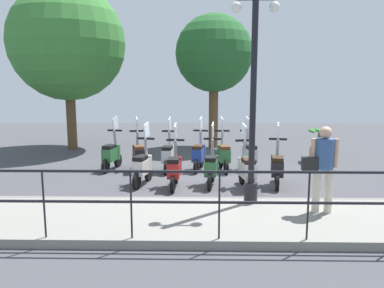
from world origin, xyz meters
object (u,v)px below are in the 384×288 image
scooter_far_0 (249,154)px  pedestrian_with_bag (323,163)px  tree_distant (214,54)px  potted_palm (319,148)px  scooter_near_0 (277,167)px  scooter_near_1 (247,169)px  lamp_post_near (253,108)px  scooter_far_2 (199,154)px  scooter_near_3 (174,168)px  tree_large (67,43)px  scooter_far_1 (224,154)px  scooter_far_5 (112,154)px  scooter_near_4 (143,166)px  scooter_far_4 (139,155)px  scooter_far_3 (168,155)px  scooter_near_2 (211,167)px

scooter_far_0 → pedestrian_with_bag: bearing=-176.5°
tree_distant → potted_palm: bearing=-129.5°
scooter_near_0 → scooter_near_1: (-0.24, 0.77, 0.00)m
lamp_post_near → scooter_far_2: bearing=17.2°
scooter_near_3 → scooter_far_0: (1.90, -2.05, 0.00)m
tree_large → scooter_far_2: tree_large is taller
scooter_far_1 → scooter_near_3: bearing=137.3°
scooter_far_2 → scooter_far_0: bearing=-77.2°
scooter_near_0 → scooter_near_1: 0.81m
lamp_post_near → scooter_far_5: size_ratio=2.76×
scooter_near_4 → scooter_far_4: size_ratio=1.00×
tree_large → scooter_far_1: size_ratio=3.96×
scooter_far_4 → tree_distant: bearing=-43.8°
pedestrian_with_bag → scooter_near_4: (2.32, 3.63, -0.60)m
scooter_far_1 → scooter_far_3: bearing=86.8°
lamp_post_near → scooter_far_2: (3.37, 1.04, -1.55)m
tree_distant → scooter_far_3: 5.37m
pedestrian_with_bag → tree_distant: (7.92, 1.69, 2.51)m
potted_palm → scooter_near_3: 5.42m
scooter_near_2 → scooter_far_0: (1.70, -1.15, 0.00)m
scooter_near_1 → scooter_near_2: size_ratio=1.00×
potted_palm → scooter_far_4: bearing=104.1°
pedestrian_with_bag → scooter_far_4: size_ratio=1.03×
scooter_far_1 → scooter_far_3: size_ratio=1.00×
scooter_far_3 → scooter_far_5: bearing=89.1°
scooter_near_3 → scooter_far_2: (1.85, -0.58, 0.00)m
scooter_near_2 → scooter_far_3: same height
scooter_near_3 → scooter_far_0: 2.79m
scooter_far_1 → lamp_post_near: bearing=178.6°
lamp_post_near → scooter_near_1: bearing=-3.9°
scooter_far_5 → scooter_near_1: bearing=-105.0°
potted_palm → scooter_far_1: 3.40m
tree_large → scooter_far_1: 7.48m
scooter_far_5 → tree_distant: bearing=-25.7°
scooter_far_2 → scooter_far_4: size_ratio=1.00×
lamp_post_near → scooter_near_0: 2.48m
lamp_post_near → scooter_near_3: bearing=46.9°
tree_large → scooter_near_4: bearing=-145.9°
pedestrian_with_bag → tree_distant: size_ratio=0.31×
scooter_far_3 → scooter_near_3: bearing=-166.4°
scooter_far_5 → scooter_near_2: bearing=-107.9°
tree_large → scooter_far_3: (-3.68, -4.00, -3.48)m
potted_palm → scooter_near_0: 3.50m
tree_distant → scooter_far_1: 5.09m
scooter_far_5 → scooter_far_2: bearing=-77.6°
scooter_far_1 → scooter_far_5: same height
lamp_post_near → scooter_far_2: size_ratio=2.76×
scooter_near_0 → scooter_far_3: same height
pedestrian_with_bag → tree_large: size_ratio=0.26×
scooter_far_0 → lamp_post_near: bearing=165.4°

